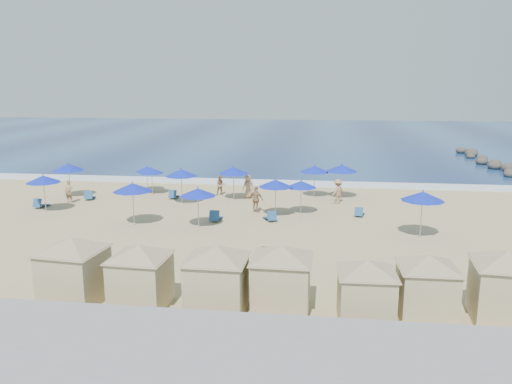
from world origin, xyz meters
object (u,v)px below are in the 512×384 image
beachgoer_1 (221,185)px  beachgoer_3 (338,191)px  beachgoer_4 (248,186)px  umbrella_6 (198,192)px  umbrella_8 (276,183)px  umbrella_9 (342,168)px  rock_jetty (499,167)px  umbrella_0 (68,167)px  cabana_4 (366,283)px  cabana_1 (140,268)px  trash_bin (270,258)px  umbrella_1 (43,179)px  umbrella_10 (301,184)px  umbrella_2 (147,169)px  umbrella_7 (234,170)px  cabana_6 (506,277)px  beachgoer_0 (69,192)px  umbrella_12 (315,169)px  cabana_3 (282,270)px  umbrella_11 (423,196)px  umbrella_5 (181,173)px  beachgoer_2 (256,199)px  cabana_2 (217,271)px  cabana_5 (427,278)px  umbrella_4 (152,171)px  umbrella_3 (132,187)px  cabana_0 (73,262)px

beachgoer_1 → beachgoer_3: (8.88, -1.65, 0.11)m
beachgoer_4 → umbrella_6: bearing=43.7°
umbrella_8 → umbrella_9: umbrella_9 is taller
rock_jetty → umbrella_0: umbrella_0 is taller
cabana_4 → cabana_1: bearing=178.3°
umbrella_9 → trash_bin: bearing=-104.2°
umbrella_1 → umbrella_9: size_ratio=0.97×
umbrella_6 → umbrella_10: 7.14m
umbrella_10 → beachgoer_4: umbrella_10 is taller
umbrella_2 → umbrella_7: umbrella_7 is taller
cabana_6 → beachgoer_0: size_ratio=2.75×
cabana_4 → umbrella_12: (-2.12, 20.37, 0.67)m
cabana_1 → cabana_3: cabana_3 is taller
cabana_4 → umbrella_11: 11.59m
umbrella_1 → umbrella_5: size_ratio=0.98×
beachgoer_4 → umbrella_1: bearing=-9.6°
umbrella_11 → beachgoer_1: bearing=145.1°
beachgoer_0 → cabana_1: bearing=-50.6°
cabana_1 → umbrella_11: cabana_1 is taller
cabana_1 → umbrella_9: size_ratio=1.64×
beachgoer_2 → beachgoer_4: size_ratio=1.01×
umbrella_7 → beachgoer_3: umbrella_7 is taller
beachgoer_0 → beachgoer_4: 13.02m
beachgoer_4 → umbrella_10: bearing=100.6°
cabana_2 → umbrella_12: size_ratio=1.85×
umbrella_0 → beachgoer_0: (0.90, -1.88, -1.45)m
cabana_5 → umbrella_11: 10.36m
beachgoer_0 → beachgoer_3: size_ratio=0.95×
cabana_1 → umbrella_4: cabana_1 is taller
umbrella_3 → umbrella_1: bearing=161.6°
cabana_1 → umbrella_11: (12.38, 10.62, 0.79)m
cabana_5 → umbrella_8: size_ratio=1.67×
umbrella_2 → umbrella_8: bearing=-30.9°
umbrella_1 → beachgoer_3: umbrella_1 is taller
umbrella_1 → umbrella_11: size_ratio=0.95×
rock_jetty → trash_bin: rock_jetty is taller
rock_jetty → cabana_4: 38.35m
umbrella_2 → beachgoer_3: size_ratio=1.17×
umbrella_12 → cabana_4: bearing=-84.1°
rock_jetty → cabana_0: cabana_0 is taller
umbrella_3 → umbrella_12: umbrella_3 is taller
cabana_2 → umbrella_0: bearing=130.2°
umbrella_7 → umbrella_8: size_ratio=1.01×
cabana_3 → umbrella_7: (-4.96, 18.12, 0.58)m
umbrella_11 → beachgoer_1: umbrella_11 is taller
cabana_2 → umbrella_1: bearing=137.3°
umbrella_4 → beachgoer_3: umbrella_4 is taller
beachgoer_2 → beachgoer_3: bearing=-123.7°
beachgoer_1 → beachgoer_4: (2.26, -0.70, 0.11)m
umbrella_10 → umbrella_11: size_ratio=0.85×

